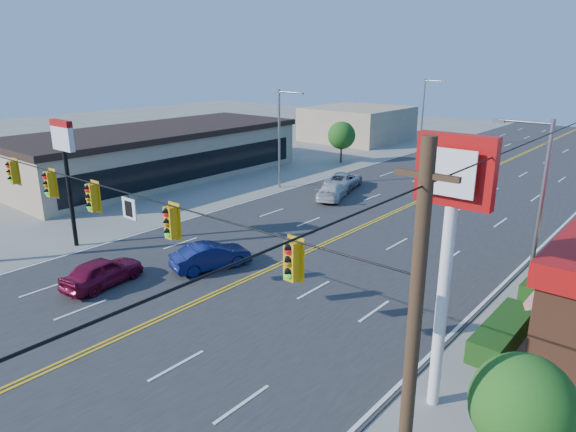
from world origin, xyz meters
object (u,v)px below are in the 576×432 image
Objects in this scene: pizza_hut_sign at (65,157)px; kfc_pylon at (450,221)px; car_blue at (211,257)px; car_white at (332,192)px; car_silver at (343,181)px; car_magenta at (102,273)px; signal_span at (110,217)px.

kfc_pylon is at bearing 0.00° from pizza_hut_sign.
car_blue reaches higher than car_white.
kfc_pylon reaches higher than car_silver.
car_white is (-0.59, 19.64, -0.05)m from car_magenta.
signal_span is 22.67m from car_white.
pizza_hut_sign is (-10.88, 4.00, 0.30)m from signal_span.
car_white is 3.65m from car_silver.
car_silver is at bearing 104.65° from signal_span.
car_white is (-5.25, 21.64, -4.25)m from signal_span.
car_silver is at bearing -92.95° from car_magenta.
kfc_pylon is at bearing 111.31° from car_white.
kfc_pylon is 1.77× the size of car_silver.
kfc_pylon is 2.09× the size of car_blue.
car_blue is 0.93× the size of car_white.
car_blue reaches higher than car_silver.
car_silver is (4.33, 21.06, -4.51)m from pizza_hut_sign.
pizza_hut_sign reaches higher than car_silver.
kfc_pylon is at bearing 114.40° from car_silver.
car_white is at bearing 132.85° from kfc_pylon.
car_magenta reaches higher than car_silver.
pizza_hut_sign is 1.57× the size of car_white.
kfc_pylon is 24.67m from car_white.
car_magenta is (-15.78, -2.00, -5.36)m from kfc_pylon.
signal_span is 6.05× the size of car_magenta.
kfc_pylon is 1.94× the size of car_white.
car_white is at bearing -95.92° from car_magenta.
kfc_pylon reaches higher than car_blue.
signal_span is 11.60m from pizza_hut_sign.
car_white is 0.91× the size of car_silver.
signal_span is at bearing 149.11° from car_magenta.
kfc_pylon is 2.11× the size of car_magenta.
pizza_hut_sign reaches higher than car_magenta.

